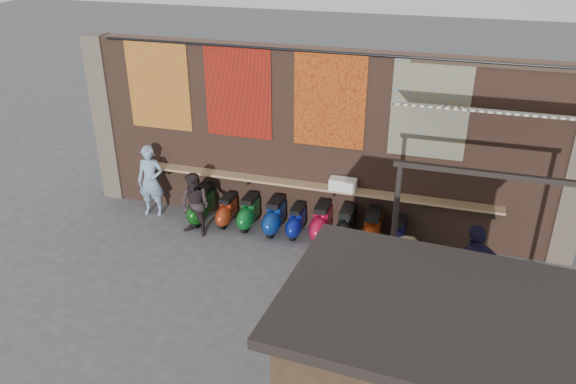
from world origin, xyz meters
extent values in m
plane|color=#474749|center=(0.00, 0.00, 0.00)|extent=(70.00, 70.00, 0.00)
cube|color=brown|center=(0.00, 2.70, 2.00)|extent=(10.00, 0.40, 4.00)
cube|color=#4C4238|center=(-5.20, 2.70, 2.00)|extent=(0.50, 0.50, 4.00)
cube|color=#9E7A51|center=(0.00, 2.33, 1.10)|extent=(8.00, 0.32, 0.05)
cube|color=white|center=(0.69, 2.30, 1.25)|extent=(0.56, 0.29, 0.25)
cube|color=maroon|center=(-3.60, 2.48, 3.00)|extent=(1.50, 0.02, 2.00)
cube|color=red|center=(-1.70, 2.48, 3.00)|extent=(1.50, 0.02, 2.00)
cube|color=#B14D16|center=(0.30, 2.48, 3.00)|extent=(1.50, 0.02, 2.00)
cube|color=#246284|center=(2.30, 2.48, 3.00)|extent=(1.50, 0.02, 2.00)
cylinder|color=black|center=(0.00, 2.47, 3.98)|extent=(9.50, 0.06, 0.06)
imported|color=#7A93B2|center=(-3.78, 2.00, 0.85)|extent=(0.68, 0.51, 1.71)
imported|color=black|center=(-2.37, 1.40, 0.73)|extent=(0.81, 0.68, 1.46)
imported|color=#1B1734|center=(3.41, 0.17, 0.91)|extent=(1.14, 0.96, 1.83)
imported|color=#585A5D|center=(3.78, -1.03, 0.91)|extent=(1.33, 1.29, 1.82)
imported|color=olive|center=(2.30, -0.08, 0.78)|extent=(0.89, 0.74, 1.55)
cube|color=black|center=(2.79, -3.70, 2.90)|extent=(3.08, 2.45, 0.12)
cube|color=gold|center=(2.86, -2.69, 2.06)|extent=(1.20, 0.12, 0.50)
cube|color=#473321|center=(2.86, -2.69, 1.04)|extent=(2.18, 0.25, 0.06)
cube|color=beige|center=(3.50, 0.90, 3.55)|extent=(3.20, 3.28, 0.97)
cube|color=#33261C|center=(3.50, 2.49, 3.95)|extent=(3.30, 0.08, 0.12)
cube|color=black|center=(3.50, -0.60, 3.08)|extent=(3.00, 0.08, 0.08)
cylinder|color=black|center=(2.10, -0.60, 1.55)|extent=(0.09, 0.09, 3.10)
camera|label=1|loc=(2.75, -8.37, 6.33)|focal=35.00mm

